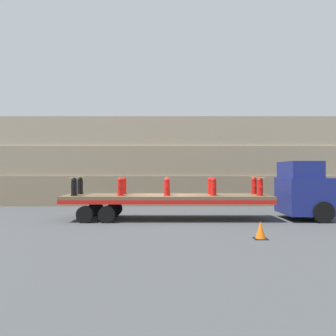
{
  "coord_description": "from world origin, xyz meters",
  "views": [
    {
      "loc": [
        0.05,
        -16.71,
        2.46
      ],
      "look_at": [
        0.12,
        0.0,
        2.62
      ],
      "focal_mm": 35.0,
      "sensor_mm": 36.0,
      "label": 1
    }
  ],
  "objects_px": {
    "fire_hydrant_red_far_2": "(166,186)",
    "traffic_cone": "(259,230)",
    "fire_hydrant_red_far_4": "(253,186)",
    "fire_hydrant_red_near_2": "(166,187)",
    "truck_cab": "(303,190)",
    "fire_hydrant_red_far_3": "(209,186)",
    "flatbed_trailer": "(156,199)",
    "fire_hydrant_black_near_0": "(73,187)",
    "fire_hydrant_red_near_1": "(119,187)",
    "fire_hydrant_red_near_3": "(212,187)",
    "fire_hydrant_red_near_4": "(258,187)",
    "fire_hydrant_black_far_0": "(79,186)",
    "fire_hydrant_red_far_1": "(122,186)"
  },
  "relations": [
    {
      "from": "fire_hydrant_red_far_2",
      "to": "traffic_cone",
      "type": "distance_m",
      "value": 6.53
    },
    {
      "from": "fire_hydrant_red_far_4",
      "to": "traffic_cone",
      "type": "height_order",
      "value": "fire_hydrant_red_far_4"
    },
    {
      "from": "fire_hydrant_red_near_2",
      "to": "traffic_cone",
      "type": "xyz_separation_m",
      "value": [
        3.4,
        -4.29,
        -1.37
      ]
    },
    {
      "from": "truck_cab",
      "to": "fire_hydrant_red_far_3",
      "type": "xyz_separation_m",
      "value": [
        -4.76,
        0.56,
        0.21
      ]
    },
    {
      "from": "flatbed_trailer",
      "to": "fire_hydrant_black_near_0",
      "type": "xyz_separation_m",
      "value": [
        -4.11,
        -0.56,
        0.64
      ]
    },
    {
      "from": "fire_hydrant_red_far_2",
      "to": "fire_hydrant_red_far_3",
      "type": "xyz_separation_m",
      "value": [
        2.3,
        0.0,
        0.0
      ]
    },
    {
      "from": "fire_hydrant_black_near_0",
      "to": "fire_hydrant_red_near_1",
      "type": "relative_size",
      "value": 1.0
    },
    {
      "from": "fire_hydrant_red_far_2",
      "to": "fire_hydrant_black_near_0",
      "type": "bearing_deg",
      "value": -166.3
    },
    {
      "from": "flatbed_trailer",
      "to": "fire_hydrant_red_far_4",
      "type": "xyz_separation_m",
      "value": [
        5.07,
        0.56,
        0.64
      ]
    },
    {
      "from": "flatbed_trailer",
      "to": "fire_hydrant_red_near_2",
      "type": "distance_m",
      "value": 0.97
    },
    {
      "from": "fire_hydrant_red_near_3",
      "to": "fire_hydrant_red_near_4",
      "type": "bearing_deg",
      "value": 0.0
    },
    {
      "from": "flatbed_trailer",
      "to": "fire_hydrant_red_far_4",
      "type": "bearing_deg",
      "value": 6.3
    },
    {
      "from": "fire_hydrant_black_far_0",
      "to": "fire_hydrant_red_near_3",
      "type": "relative_size",
      "value": 1.0
    },
    {
      "from": "fire_hydrant_red_far_1",
      "to": "fire_hydrant_black_near_0",
      "type": "bearing_deg",
      "value": -154.01
    },
    {
      "from": "fire_hydrant_red_near_2",
      "to": "traffic_cone",
      "type": "relative_size",
      "value": 1.4
    },
    {
      "from": "fire_hydrant_red_near_1",
      "to": "fire_hydrant_red_far_1",
      "type": "bearing_deg",
      "value": 90.0
    },
    {
      "from": "flatbed_trailer",
      "to": "fire_hydrant_red_near_3",
      "type": "xyz_separation_m",
      "value": [
        2.78,
        -0.56,
        0.64
      ]
    },
    {
      "from": "fire_hydrant_black_near_0",
      "to": "fire_hydrant_black_far_0",
      "type": "distance_m",
      "value": 1.12
    },
    {
      "from": "flatbed_trailer",
      "to": "fire_hydrant_red_far_1",
      "type": "distance_m",
      "value": 2.0
    },
    {
      "from": "fire_hydrant_red_near_1",
      "to": "fire_hydrant_red_near_2",
      "type": "xyz_separation_m",
      "value": [
        2.3,
        0.0,
        0.0
      ]
    },
    {
      "from": "fire_hydrant_black_near_0",
      "to": "fire_hydrant_red_near_4",
      "type": "height_order",
      "value": "same"
    },
    {
      "from": "fire_hydrant_red_near_1",
      "to": "fire_hydrant_red_far_3",
      "type": "relative_size",
      "value": 1.0
    },
    {
      "from": "fire_hydrant_red_near_4",
      "to": "fire_hydrant_red_far_4",
      "type": "distance_m",
      "value": 1.12
    },
    {
      "from": "truck_cab",
      "to": "fire_hydrant_red_near_2",
      "type": "distance_m",
      "value": 7.08
    },
    {
      "from": "fire_hydrant_black_near_0",
      "to": "fire_hydrant_red_near_1",
      "type": "bearing_deg",
      "value": 0.0
    },
    {
      "from": "fire_hydrant_black_near_0",
      "to": "fire_hydrant_red_near_2",
      "type": "xyz_separation_m",
      "value": [
        4.59,
        0.0,
        0.0
      ]
    },
    {
      "from": "fire_hydrant_black_far_0",
      "to": "fire_hydrant_red_near_2",
      "type": "bearing_deg",
      "value": -13.7
    },
    {
      "from": "fire_hydrant_red_near_1",
      "to": "fire_hydrant_black_near_0",
      "type": "bearing_deg",
      "value": 180.0
    },
    {
      "from": "fire_hydrant_red_near_1",
      "to": "fire_hydrant_red_near_3",
      "type": "distance_m",
      "value": 4.59
    },
    {
      "from": "fire_hydrant_red_near_1",
      "to": "traffic_cone",
      "type": "height_order",
      "value": "fire_hydrant_red_near_1"
    },
    {
      "from": "fire_hydrant_red_far_4",
      "to": "flatbed_trailer",
      "type": "bearing_deg",
      "value": -173.7
    },
    {
      "from": "truck_cab",
      "to": "fire_hydrant_red_far_4",
      "type": "height_order",
      "value": "truck_cab"
    },
    {
      "from": "flatbed_trailer",
      "to": "fire_hydrant_red_near_2",
      "type": "height_order",
      "value": "fire_hydrant_red_near_2"
    },
    {
      "from": "fire_hydrant_red_near_1",
      "to": "fire_hydrant_red_far_3",
      "type": "distance_m",
      "value": 4.73
    },
    {
      "from": "flatbed_trailer",
      "to": "fire_hydrant_black_near_0",
      "type": "bearing_deg",
      "value": -172.25
    },
    {
      "from": "flatbed_trailer",
      "to": "fire_hydrant_red_far_1",
      "type": "bearing_deg",
      "value": 162.87
    },
    {
      "from": "traffic_cone",
      "to": "fire_hydrant_red_near_1",
      "type": "bearing_deg",
      "value": 143.05
    },
    {
      "from": "flatbed_trailer",
      "to": "fire_hydrant_red_near_1",
      "type": "height_order",
      "value": "fire_hydrant_red_near_1"
    },
    {
      "from": "fire_hydrant_red_near_2",
      "to": "truck_cab",
      "type": "bearing_deg",
      "value": 4.54
    },
    {
      "from": "fire_hydrant_red_near_1",
      "to": "fire_hydrant_red_near_4",
      "type": "xyz_separation_m",
      "value": [
        6.89,
        0.0,
        0.0
      ]
    },
    {
      "from": "fire_hydrant_red_far_2",
      "to": "fire_hydrant_black_far_0",
      "type": "bearing_deg",
      "value": 180.0
    },
    {
      "from": "fire_hydrant_red_near_1",
      "to": "fire_hydrant_red_far_4",
      "type": "distance_m",
      "value": 6.98
    },
    {
      "from": "fire_hydrant_black_far_0",
      "to": "fire_hydrant_red_near_2",
      "type": "height_order",
      "value": "same"
    },
    {
      "from": "fire_hydrant_black_near_0",
      "to": "fire_hydrant_red_far_4",
      "type": "height_order",
      "value": "same"
    },
    {
      "from": "fire_hydrant_red_far_1",
      "to": "fire_hydrant_red_far_3",
      "type": "distance_m",
      "value": 4.59
    },
    {
      "from": "fire_hydrant_red_near_2",
      "to": "fire_hydrant_red_near_4",
      "type": "distance_m",
      "value": 4.59
    },
    {
      "from": "fire_hydrant_red_far_3",
      "to": "fire_hydrant_red_far_4",
      "type": "height_order",
      "value": "same"
    },
    {
      "from": "fire_hydrant_red_near_1",
      "to": "fire_hydrant_red_far_3",
      "type": "xyz_separation_m",
      "value": [
        4.59,
        1.12,
        0.0
      ]
    },
    {
      "from": "fire_hydrant_black_far_0",
      "to": "fire_hydrant_red_near_4",
      "type": "bearing_deg",
      "value": -6.95
    },
    {
      "from": "fire_hydrant_black_near_0",
      "to": "fire_hydrant_red_far_4",
      "type": "bearing_deg",
      "value": 6.95
    }
  ]
}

